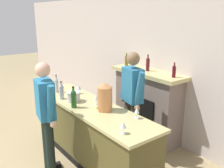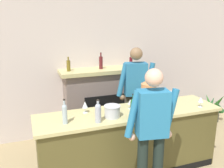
% 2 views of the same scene
% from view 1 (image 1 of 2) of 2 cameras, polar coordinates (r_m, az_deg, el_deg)
% --- Properties ---
extents(wall_back_panel, '(12.00, 0.07, 2.75)m').
position_cam_1_polar(wall_back_panel, '(5.02, 9.10, 4.04)').
color(wall_back_panel, beige).
rests_on(wall_back_panel, ground_plane).
extents(bar_counter, '(2.73, 0.70, 0.97)m').
position_cam_1_polar(bar_counter, '(4.22, -4.95, -10.98)').
color(bar_counter, brown).
rests_on(bar_counter, ground_plane).
extents(fireplace_stone, '(1.57, 0.52, 1.65)m').
position_cam_1_polar(fireplace_stone, '(4.92, 7.99, -4.56)').
color(fireplace_stone, slate).
rests_on(fireplace_stone, ground_plane).
extents(person_customer, '(0.65, 0.35, 1.74)m').
position_cam_1_polar(person_customer, '(3.76, -14.74, -6.91)').
color(person_customer, black).
rests_on(person_customer, ground_plane).
extents(person_bartender, '(0.65, 0.36, 1.81)m').
position_cam_1_polar(person_bartender, '(4.07, 4.58, -3.95)').
color(person_bartender, '#464231').
rests_on(person_bartender, ground_plane).
extents(copper_dispenser, '(0.23, 0.27, 0.43)m').
position_cam_1_polar(copper_dispenser, '(3.73, -1.67, -2.91)').
color(copper_dispenser, '#CF824D').
rests_on(copper_dispenser, bar_counter).
extents(ice_bucket_steel, '(0.23, 0.23, 0.16)m').
position_cam_1_polar(ice_bucket_steel, '(4.20, -8.76, -2.87)').
color(ice_bucket_steel, silver).
rests_on(ice_bucket_steel, bar_counter).
extents(wine_bottle_port_short, '(0.07, 0.07, 0.33)m').
position_cam_1_polar(wine_bottle_port_short, '(4.73, -12.54, -0.13)').
color(wine_bottle_port_short, '#A0B2BB').
rests_on(wine_bottle_port_short, bar_counter).
extents(wine_bottle_merlot_tall, '(0.08, 0.08, 0.34)m').
position_cam_1_polar(wine_bottle_merlot_tall, '(3.91, -8.76, -3.22)').
color(wine_bottle_merlot_tall, '#21571E').
rests_on(wine_bottle_merlot_tall, bar_counter).
extents(wine_bottle_riesling_slim, '(0.08, 0.08, 0.31)m').
position_cam_1_polar(wine_bottle_riesling_slim, '(4.34, -11.47, -1.60)').
color(wine_bottle_riesling_slim, '#A1A7B5').
rests_on(wine_bottle_riesling_slim, bar_counter).
extents(wine_glass_near_bucket, '(0.08, 0.08, 0.17)m').
position_cam_1_polar(wine_glass_near_bucket, '(3.50, 5.70, -6.08)').
color(wine_glass_near_bucket, silver).
rests_on(wine_glass_near_bucket, bar_counter).
extents(wine_glass_mid_counter, '(0.08, 0.08, 0.16)m').
position_cam_1_polar(wine_glass_mid_counter, '(3.06, 2.56, -9.35)').
color(wine_glass_mid_counter, silver).
rests_on(wine_glass_mid_counter, bar_counter).
extents(wine_glass_back_row, '(0.08, 0.08, 0.17)m').
position_cam_1_polar(wine_glass_back_row, '(4.58, -7.58, -0.79)').
color(wine_glass_back_row, silver).
rests_on(wine_glass_back_row, bar_counter).
extents(wine_glass_front_right, '(0.08, 0.08, 0.15)m').
position_cam_1_polar(wine_glass_front_right, '(4.00, -3.65, -3.37)').
color(wine_glass_front_right, silver).
rests_on(wine_glass_front_right, bar_counter).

